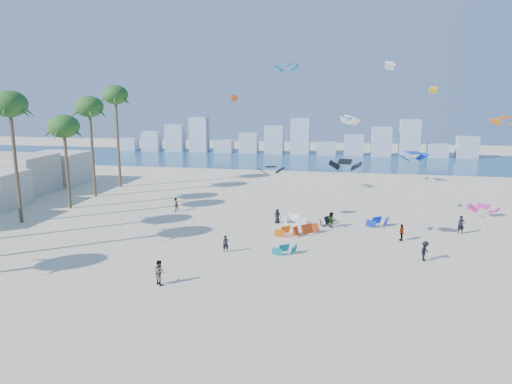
# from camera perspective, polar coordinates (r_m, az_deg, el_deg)

# --- Properties ---
(ground) EXTENTS (220.00, 220.00, 0.00)m
(ground) POSITION_cam_1_polar(r_m,az_deg,el_deg) (34.80, -9.94, -12.50)
(ground) COLOR beige
(ground) RESTS_ON ground
(ocean) EXTENTS (220.00, 220.00, 0.00)m
(ocean) POSITION_cam_1_polar(r_m,az_deg,el_deg) (103.24, 4.03, 3.92)
(ocean) COLOR navy
(ocean) RESTS_ON ground
(kitesurfer_near) EXTENTS (0.66, 0.53, 1.57)m
(kitesurfer_near) POSITION_cam_1_polar(r_m,az_deg,el_deg) (43.32, -3.68, -6.26)
(kitesurfer_near) COLOR black
(kitesurfer_near) RESTS_ON ground
(kitesurfer_mid) EXTENTS (1.18, 1.13, 1.91)m
(kitesurfer_mid) POSITION_cam_1_polar(r_m,az_deg,el_deg) (36.97, -11.58, -9.46)
(kitesurfer_mid) COLOR gray
(kitesurfer_mid) RESTS_ON ground
(kitesurfers_far) EXTENTS (33.02, 13.79, 1.92)m
(kitesurfers_far) POSITION_cam_1_polar(r_m,az_deg,el_deg) (49.78, 9.59, -3.90)
(kitesurfers_far) COLOR black
(kitesurfers_far) RESTS_ON ground
(grounded_kites) EXTENTS (12.42, 13.25, 1.04)m
(grounded_kites) POSITION_cam_1_polar(r_m,az_deg,el_deg) (50.14, 7.05, -4.17)
(grounded_kites) COLOR #0B7F8F
(grounded_kites) RESTS_ON ground
(flying_kites) EXTENTS (34.40, 28.61, 18.64)m
(flying_kites) POSITION_cam_1_polar(r_m,az_deg,el_deg) (55.91, 12.66, 9.69)
(flying_kites) COLOR black
(flying_kites) RESTS_ON ground
(palm_row) EXTENTS (5.71, 44.80, 15.57)m
(palm_row) POSITION_cam_1_polar(r_m,az_deg,el_deg) (57.39, -26.82, 8.27)
(palm_row) COLOR brown
(palm_row) RESTS_ON ground
(distant_skyline) EXTENTS (85.00, 3.00, 8.40)m
(distant_skyline) POSITION_cam_1_polar(r_m,az_deg,el_deg) (112.87, 4.04, 6.17)
(distant_skyline) COLOR #9EADBF
(distant_skyline) RESTS_ON ground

